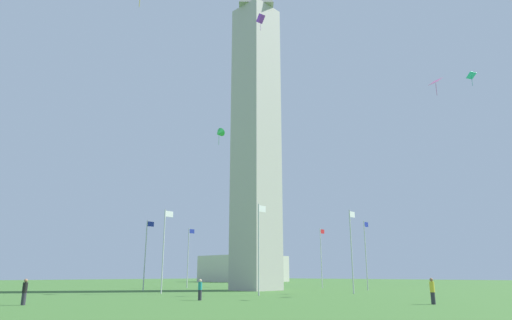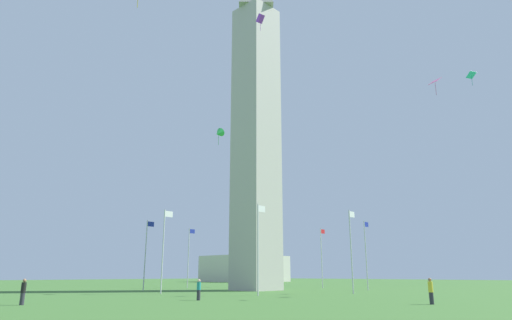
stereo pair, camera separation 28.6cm
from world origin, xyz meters
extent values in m
plane|color=#3D6B2D|center=(0.00, 0.00, 0.00)|extent=(260.00, 260.00, 0.00)
cube|color=#B7B2A8|center=(0.00, 0.00, 20.18)|extent=(5.04, 5.04, 40.35)
cylinder|color=silver|center=(14.40, 0.00, 4.46)|extent=(0.14, 0.14, 8.92)
cube|color=red|center=(14.95, 0.00, 8.47)|extent=(1.00, 0.03, 0.64)
cylinder|color=silver|center=(10.18, 10.18, 4.46)|extent=(0.14, 0.14, 8.92)
cube|color=white|center=(10.73, 10.18, 8.47)|extent=(1.00, 0.03, 0.64)
cylinder|color=silver|center=(0.00, 14.40, 4.46)|extent=(0.14, 0.14, 8.92)
cube|color=#1E2D99|center=(0.55, 14.40, 8.47)|extent=(1.00, 0.03, 0.64)
cylinder|color=silver|center=(-10.18, 10.18, 4.46)|extent=(0.14, 0.14, 8.92)
cube|color=#1E2D99|center=(-9.63, 10.18, 8.47)|extent=(1.00, 0.03, 0.64)
cylinder|color=silver|center=(-14.40, 0.00, 4.46)|extent=(0.14, 0.14, 8.92)
cube|color=white|center=(-13.85, 0.00, 8.47)|extent=(1.00, 0.03, 0.64)
cylinder|color=silver|center=(-10.18, -10.18, 4.46)|extent=(0.14, 0.14, 8.92)
cube|color=white|center=(-9.63, -10.18, 8.47)|extent=(1.00, 0.03, 0.64)
cylinder|color=silver|center=(0.00, -14.40, 4.46)|extent=(0.14, 0.14, 8.92)
cube|color=white|center=(0.55, -14.40, 8.47)|extent=(1.00, 0.03, 0.64)
cylinder|color=silver|center=(10.18, -10.18, 4.46)|extent=(0.14, 0.14, 8.92)
cube|color=#1E2D99|center=(10.73, -10.18, 8.47)|extent=(1.00, 0.03, 0.64)
cylinder|color=#2D2D38|center=(-19.02, -12.11, 0.40)|extent=(0.29, 0.29, 0.80)
cylinder|color=teal|center=(-19.02, -12.11, 1.10)|extent=(0.32, 0.32, 0.59)
sphere|color=beige|center=(-19.02, -12.11, 1.51)|extent=(0.24, 0.24, 0.24)
cylinder|color=#2D2D38|center=(-10.85, -27.48, 0.40)|extent=(0.29, 0.29, 0.80)
cylinder|color=yellow|center=(-10.85, -27.48, 1.16)|extent=(0.32, 0.32, 0.73)
sphere|color=#936B4C|center=(-10.85, -27.48, 1.65)|extent=(0.24, 0.24, 0.24)
cylinder|color=#2D2D38|center=(-30.82, -7.93, 0.40)|extent=(0.29, 0.29, 0.80)
cylinder|color=black|center=(-30.82, -7.93, 1.14)|extent=(0.32, 0.32, 0.68)
sphere|color=#936B4C|center=(-30.82, -7.93, 1.60)|extent=(0.24, 0.24, 0.24)
cube|color=#33C6D1|center=(7.77, -26.45, 23.86)|extent=(1.18, 1.12, 0.53)
cylinder|color=teal|center=(7.77, -26.45, 23.12)|extent=(0.04, 0.04, 1.11)
cube|color=pink|center=(-0.92, -25.61, 20.52)|extent=(1.15, 1.28, 0.65)
cylinder|color=#A44A79|center=(-0.92, -25.61, 19.66)|extent=(0.04, 0.04, 1.29)
cone|color=green|center=(-9.12, -2.62, 18.40)|extent=(1.49, 1.24, 1.37)
cylinder|color=#208035|center=(-9.12, -2.62, 17.57)|extent=(0.04, 0.04, 1.24)
cube|color=purple|center=(-5.59, -6.23, 33.90)|extent=(0.82, 1.27, 1.26)
cylinder|color=#67278E|center=(-5.59, -6.23, 32.91)|extent=(0.04, 0.04, 1.48)
cube|color=beige|center=(44.81, 47.95, 3.42)|extent=(18.61, 16.98, 6.83)
camera|label=1|loc=(-42.37, -40.84, 2.03)|focal=31.02mm
camera|label=2|loc=(-42.17, -41.05, 2.03)|focal=31.02mm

